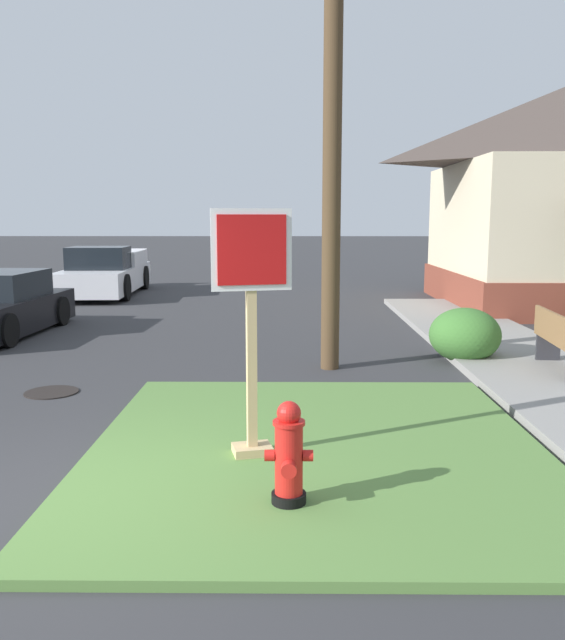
{
  "coord_description": "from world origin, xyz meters",
  "views": [
    {
      "loc": [
        2.02,
        -4.89,
        2.3
      ],
      "look_at": [
        1.95,
        2.66,
        1.12
      ],
      "focal_mm": 36.76,
      "sensor_mm": 36.0,
      "label": 1
    }
  ],
  "objects": [
    {
      "name": "sidewalk_strip",
      "position": [
        5.73,
        5.18,
        0.06
      ],
      "size": [
        2.2,
        15.38,
        0.12
      ],
      "primitive_type": "cube",
      "color": "gray",
      "rests_on": "ground"
    },
    {
      "name": "manhole_cover",
      "position": [
        -1.14,
        3.53,
        0.01
      ],
      "size": [
        0.7,
        0.7,
        0.02
      ],
      "primitive_type": "cylinder",
      "color": "black",
      "rests_on": "ground"
    },
    {
      "name": "stop_sign",
      "position": [
        1.68,
        1.06,
        1.22
      ],
      "size": [
        0.72,
        0.36,
        2.31
      ],
      "color": "tan",
      "rests_on": "grass_corner_patch"
    },
    {
      "name": "fire_hydrant",
      "position": [
        2.02,
        -0.02,
        0.47
      ],
      "size": [
        0.38,
        0.34,
        0.82
      ],
      "color": "black",
      "rests_on": "grass_corner_patch"
    },
    {
      "name": "grass_corner_patch",
      "position": [
        2.3,
        1.34,
        0.04
      ],
      "size": [
        4.45,
        4.98,
        0.08
      ],
      "primitive_type": "cube",
      "color": "#567F3D",
      "rests_on": "ground"
    },
    {
      "name": "street_bench",
      "position": [
        5.92,
        4.38,
        0.59
      ],
      "size": [
        0.55,
        1.64,
        0.85
      ],
      "color": "brown",
      "rests_on": "sidewalk_strip"
    },
    {
      "name": "shrub_by_curb",
      "position": [
        4.86,
        5.5,
        0.44
      ],
      "size": [
        1.14,
        1.14,
        0.88
      ],
      "primitive_type": "ellipsoid",
      "color": "#3C712F",
      "rests_on": "ground"
    },
    {
      "name": "ground_plane",
      "position": [
        0.0,
        0.0,
        0.0
      ],
      "size": [
        160.0,
        160.0,
        0.0
      ],
      "primitive_type": "plane",
      "color": "#333335"
    },
    {
      "name": "pickup_truck_white",
      "position": [
        -3.52,
        14.69,
        0.62
      ],
      "size": [
        2.18,
        5.31,
        1.48
      ],
      "color": "silver",
      "rests_on": "ground"
    }
  ]
}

